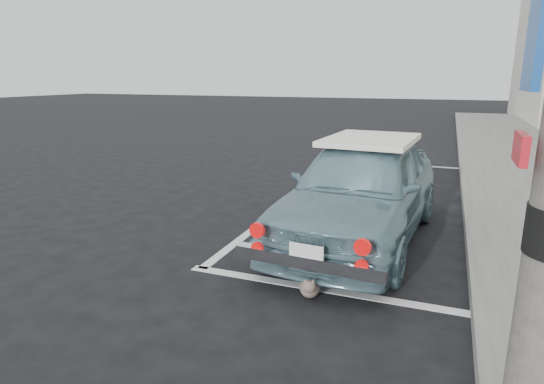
{
  "coord_description": "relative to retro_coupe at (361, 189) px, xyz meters",
  "views": [
    {
      "loc": [
        1.46,
        -4.51,
        2.04
      ],
      "look_at": [
        -0.36,
        0.22,
        0.75
      ],
      "focal_mm": 30.0,
      "sensor_mm": 36.0,
      "label": 1
    }
  ],
  "objects": [
    {
      "name": "cat",
      "position": [
        -0.13,
        -1.8,
        -0.55
      ],
      "size": [
        0.27,
        0.45,
        0.24
      ],
      "rotation": [
        0.0,
        0.0,
        0.23
      ],
      "color": "#635A4B",
      "rests_on": "ground"
    },
    {
      "name": "pline_front",
      "position": [
        -0.01,
        5.38,
        -0.66
      ],
      "size": [
        3.0,
        0.12,
        0.01
      ],
      "primitive_type": "cube",
      "color": "silver",
      "rests_on": "ground"
    },
    {
      "name": "retro_coupe",
      "position": [
        0.0,
        0.0,
        0.0
      ],
      "size": [
        1.83,
        3.95,
        1.31
      ],
      "rotation": [
        0.0,
        0.0,
        -0.08
      ],
      "color": "#6B919E",
      "rests_on": "ground"
    },
    {
      "name": "ground",
      "position": [
        -0.51,
        -1.12,
        -0.66
      ],
      "size": [
        80.0,
        80.0,
        0.0
      ],
      "primitive_type": "plane",
      "color": "black",
      "rests_on": "ground"
    },
    {
      "name": "pline_rear",
      "position": [
        -0.01,
        -1.62,
        -0.66
      ],
      "size": [
        3.0,
        0.12,
        0.01
      ],
      "primitive_type": "cube",
      "color": "silver",
      "rests_on": "ground"
    },
    {
      "name": "pline_side",
      "position": [
        -1.41,
        1.88,
        -0.66
      ],
      "size": [
        0.12,
        7.0,
        0.01
      ],
      "primitive_type": "cube",
      "color": "silver",
      "rests_on": "ground"
    }
  ]
}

